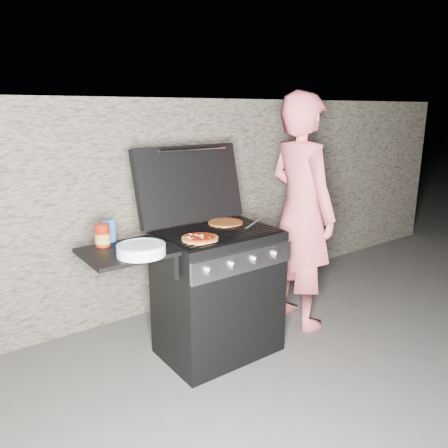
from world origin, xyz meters
TOP-DOWN VIEW (x-y plane):
  - ground at (0.00, 0.00)m, footprint 50.00×50.00m
  - stone_wall at (0.00, 1.05)m, footprint 8.00×0.35m
  - gas_grill at (-0.25, 0.00)m, footprint 1.34×0.79m
  - pizza_topped at (-0.22, -0.11)m, footprint 0.26×0.26m
  - pizza_plain at (0.15, 0.12)m, footprint 0.29×0.29m
  - sauce_jar at (-0.75, 0.16)m, footprint 0.11×0.11m
  - blue_carton at (-0.69, 0.21)m, footprint 0.08×0.06m
  - plate_stack at (-0.64, -0.14)m, footprint 0.32×0.32m
  - person at (0.81, 0.01)m, footprint 0.50×0.71m
  - tongs at (0.41, 0.00)m, footprint 0.48×0.17m

SIDE VIEW (x-z plane):
  - ground at x=0.00m, z-range 0.00..0.00m
  - gas_grill at x=-0.25m, z-range 0.00..0.91m
  - stone_wall at x=0.00m, z-range 0.00..1.80m
  - pizza_plain at x=0.15m, z-range 0.91..0.92m
  - person at x=0.81m, z-range 0.00..1.85m
  - pizza_topped at x=-0.22m, z-range 0.91..0.94m
  - plate_stack at x=-0.64m, z-range 0.90..0.97m
  - tongs at x=0.41m, z-range 0.91..1.01m
  - sauce_jar at x=-0.75m, z-range 0.90..1.04m
  - blue_carton at x=-0.69m, z-range 0.90..1.05m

